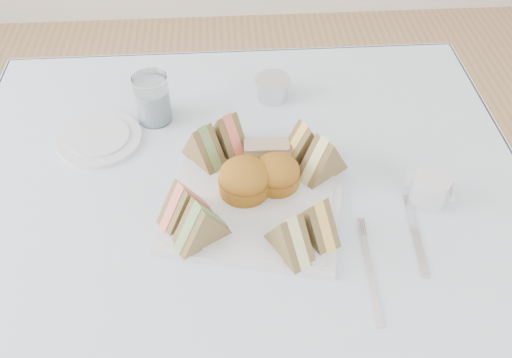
{
  "coord_description": "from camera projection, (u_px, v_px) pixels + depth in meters",
  "views": [
    {
      "loc": [
        -0.02,
        -0.57,
        1.44
      ],
      "look_at": [
        0.02,
        0.05,
        0.8
      ],
      "focal_mm": 38.0,
      "sensor_mm": 36.0,
      "label": 1
    }
  ],
  "objects": [
    {
      "name": "sandwich_br_b",
      "position": [
        304.0,
        141.0,
        0.96
      ],
      "size": [
        0.1,
        0.07,
        0.08
      ],
      "primitive_type": null,
      "rotation": [
        0.0,
        0.0,
        -2.73
      ],
      "color": "brown",
      "rests_on": "serving_plate"
    },
    {
      "name": "scone_left",
      "position": [
        244.0,
        179.0,
        0.91
      ],
      "size": [
        0.11,
        0.11,
        0.06
      ],
      "primitive_type": "cylinder",
      "rotation": [
        0.0,
        0.0,
        -0.32
      ],
      "color": "#A96520",
      "rests_on": "serving_plate"
    },
    {
      "name": "sandwich_bl_b",
      "position": [
        228.0,
        132.0,
        0.98
      ],
      "size": [
        0.08,
        0.1,
        0.08
      ],
      "primitive_type": null,
      "rotation": [
        0.0,
        0.0,
        2.14
      ],
      "color": "brown",
      "rests_on": "serving_plate"
    },
    {
      "name": "sandwich_br_a",
      "position": [
        323.0,
        156.0,
        0.93
      ],
      "size": [
        0.1,
        0.09,
        0.08
      ],
      "primitive_type": null,
      "rotation": [
        0.0,
        0.0,
        -2.52
      ],
      "color": "brown",
      "rests_on": "serving_plate"
    },
    {
      "name": "scone_right",
      "position": [
        277.0,
        173.0,
        0.92
      ],
      "size": [
        0.1,
        0.1,
        0.05
      ],
      "primitive_type": "cylinder",
      "rotation": [
        0.0,
        0.0,
        0.29
      ],
      "color": "#A96520",
      "rests_on": "serving_plate"
    },
    {
      "name": "sandwich_fr_a",
      "position": [
        316.0,
        219.0,
        0.84
      ],
      "size": [
        0.08,
        0.09,
        0.08
      ],
      "primitive_type": null,
      "rotation": [
        0.0,
        0.0,
        -1.04
      ],
      "color": "brown",
      "rests_on": "serving_plate"
    },
    {
      "name": "knife",
      "position": [
        416.0,
        234.0,
        0.88
      ],
      "size": [
        0.03,
        0.17,
        0.0
      ],
      "primitive_type": "cube",
      "rotation": [
        0.0,
        0.0,
        -0.09
      ],
      "color": "silver",
      "rests_on": "tablecloth"
    },
    {
      "name": "tea_strainer",
      "position": [
        273.0,
        89.0,
        1.12
      ],
      "size": [
        0.08,
        0.08,
        0.04
      ],
      "primitive_type": "cylinder",
      "rotation": [
        0.0,
        0.0,
        -0.11
      ],
      "color": "silver",
      "rests_on": "tablecloth"
    },
    {
      "name": "sandwich_bl_a",
      "position": [
        203.0,
        144.0,
        0.96
      ],
      "size": [
        0.09,
        0.09,
        0.08
      ],
      "primitive_type": null,
      "rotation": [
        0.0,
        0.0,
        2.23
      ],
      "color": "brown",
      "rests_on": "serving_plate"
    },
    {
      "name": "tablecloth",
      "position": [
        245.0,
        223.0,
        0.9
      ],
      "size": [
        1.02,
        1.02,
        0.01
      ],
      "primitive_type": "cube",
      "color": "#A2BBD7",
      "rests_on": "table"
    },
    {
      "name": "fork",
      "position": [
        371.0,
        278.0,
        0.82
      ],
      "size": [
        0.02,
        0.17,
        0.0
      ],
      "primitive_type": "cube",
      "rotation": [
        0.0,
        0.0,
        -0.06
      ],
      "color": "silver",
      "rests_on": "tablecloth"
    },
    {
      "name": "sandwich_fl_b",
      "position": [
        200.0,
        222.0,
        0.83
      ],
      "size": [
        0.1,
        0.08,
        0.08
      ],
      "primitive_type": null,
      "rotation": [
        0.0,
        0.0,
        0.53
      ],
      "color": "brown",
      "rests_on": "serving_plate"
    },
    {
      "name": "sandwich_fl_a",
      "position": [
        183.0,
        202.0,
        0.86
      ],
      "size": [
        0.1,
        0.08,
        0.08
      ],
      "primitive_type": null,
      "rotation": [
        0.0,
        0.0,
        0.56
      ],
      "color": "brown",
      "rests_on": "serving_plate"
    },
    {
      "name": "serving_plate",
      "position": [
        256.0,
        197.0,
        0.93
      ],
      "size": [
        0.35,
        0.35,
        0.01
      ],
      "primitive_type": "cube",
      "rotation": [
        0.0,
        0.0,
        -0.23
      ],
      "color": "silver",
      "rests_on": "tablecloth"
    },
    {
      "name": "sandwich_fr_b",
      "position": [
        290.0,
        234.0,
        0.82
      ],
      "size": [
        0.08,
        0.1,
        0.08
      ],
      "primitive_type": null,
      "rotation": [
        0.0,
        0.0,
        -1.05
      ],
      "color": "brown",
      "rests_on": "serving_plate"
    },
    {
      "name": "water_glass",
      "position": [
        153.0,
        99.0,
        1.05
      ],
      "size": [
        0.07,
        0.07,
        0.1
      ],
      "primitive_type": "cylinder",
      "rotation": [
        0.0,
        0.0,
        0.04
      ],
      "color": "white",
      "rests_on": "tablecloth"
    },
    {
      "name": "side_plate",
      "position": [
        100.0,
        139.0,
        1.03
      ],
      "size": [
        0.2,
        0.2,
        0.01
      ],
      "primitive_type": "cylinder",
      "rotation": [
        0.0,
        0.0,
        -0.32
      ],
      "color": "silver",
      "rests_on": "tablecloth"
    },
    {
      "name": "pastry_slice",
      "position": [
        267.0,
        152.0,
        0.97
      ],
      "size": [
        0.08,
        0.03,
        0.04
      ],
      "primitive_type": "cube",
      "rotation": [
        0.0,
        0.0,
        -0.02
      ],
      "color": "#CCBE7A",
      "rests_on": "serving_plate"
    },
    {
      "name": "table",
      "position": [
        247.0,
        332.0,
        1.17
      ],
      "size": [
        0.9,
        0.9,
        0.74
      ],
      "primitive_type": "cube",
      "color": "brown",
      "rests_on": "floor"
    },
    {
      "name": "creamer_jug",
      "position": [
        430.0,
        189.0,
        0.91
      ],
      "size": [
        0.08,
        0.08,
        0.05
      ],
      "primitive_type": "cylinder",
      "rotation": [
        0.0,
        0.0,
        -0.35
      ],
      "color": "silver",
      "rests_on": "tablecloth"
    }
  ]
}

